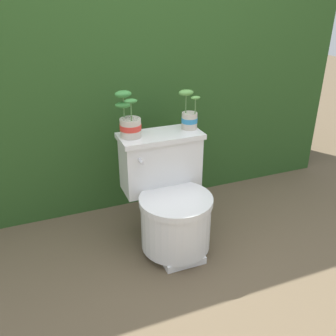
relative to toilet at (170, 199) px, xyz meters
name	(u,v)px	position (x,y,z in m)	size (l,w,h in m)	color
ground_plane	(174,250)	(-0.01, -0.08, -0.30)	(12.00, 12.00, 0.00)	brown
hedge_backdrop	(122,88)	(-0.01, 0.94, 0.44)	(3.04, 0.82, 1.49)	#284C1E
toilet	(170,199)	(0.00, 0.00, 0.00)	(0.49, 0.57, 0.66)	silver
potted_plant_left	(129,122)	(-0.18, 0.17, 0.45)	(0.13, 0.15, 0.26)	beige
potted_plant_midleft	(189,116)	(0.19, 0.17, 0.44)	(0.12, 0.10, 0.23)	beige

